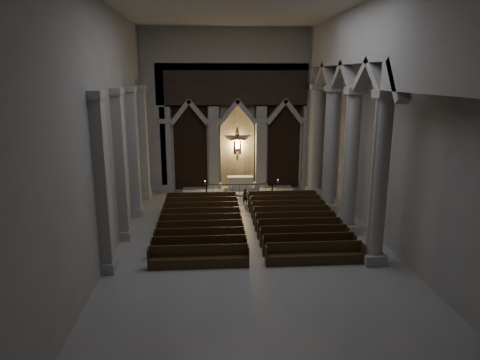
{
  "coord_description": "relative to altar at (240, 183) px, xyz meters",
  "views": [
    {
      "loc": [
        -2.09,
        -20.74,
        8.61
      ],
      "look_at": [
        -0.41,
        3.0,
        2.8
      ],
      "focal_mm": 32.0,
      "sensor_mm": 36.0,
      "label": 1
    }
  ],
  "objects": [
    {
      "name": "worshipper",
      "position": [
        0.1,
        -3.52,
        -0.11
      ],
      "size": [
        0.44,
        0.34,
        1.08
      ],
      "primitive_type": "imported",
      "rotation": [
        0.0,
        0.0,
        0.23
      ],
      "color": "black",
      "rests_on": "ground"
    },
    {
      "name": "sanctuary_step",
      "position": [
        -0.16,
        -0.3,
        -0.58
      ],
      "size": [
        8.5,
        2.6,
        0.15
      ],
      "primitive_type": "cube",
      "color": "#A7A49C",
      "rests_on": "ground"
    },
    {
      "name": "room",
      "position": [
        -0.16,
        -10.9,
        6.95
      ],
      "size": [
        24.0,
        24.1,
        12.0
      ],
      "color": "gray",
      "rests_on": "ground"
    },
    {
      "name": "right_arcade",
      "position": [
        5.34,
        -9.57,
        7.18
      ],
      "size": [
        1.0,
        24.0,
        12.0
      ],
      "color": "#A7A49C",
      "rests_on": "ground"
    },
    {
      "name": "candle_stand_right",
      "position": [
        2.64,
        -1.69,
        -0.31
      ],
      "size": [
        0.21,
        0.21,
        1.26
      ],
      "color": "#A87C33",
      "rests_on": "ground"
    },
    {
      "name": "candle_stand_left",
      "position": [
        -2.66,
        -1.62,
        -0.31
      ],
      "size": [
        0.21,
        0.21,
        1.24
      ],
      "color": "#A87C33",
      "rests_on": "ground"
    },
    {
      "name": "pews",
      "position": [
        -0.16,
        -8.73,
        -0.31
      ],
      "size": [
        10.03,
        9.66,
        1.03
      ],
      "color": "black",
      "rests_on": "ground"
    },
    {
      "name": "altar",
      "position": [
        0.0,
        0.0,
        0.0
      ],
      "size": [
        1.96,
        0.78,
        0.99
      ],
      "color": "beige",
      "rests_on": "sanctuary_step"
    },
    {
      "name": "sanctuary_wall",
      "position": [
        -0.16,
        0.63,
        5.97
      ],
      "size": [
        14.0,
        0.77,
        12.0
      ],
      "color": "#A7A49C",
      "rests_on": "ground"
    },
    {
      "name": "altar_rail",
      "position": [
        -0.16,
        -1.57,
        -0.01
      ],
      "size": [
        4.9,
        0.09,
        0.96
      ],
      "color": "black",
      "rests_on": "ground"
    },
    {
      "name": "left_pilasters",
      "position": [
        -6.91,
        -7.4,
        3.26
      ],
      "size": [
        0.6,
        13.0,
        8.03
      ],
      "color": "#A7A49C",
      "rests_on": "ground"
    }
  ]
}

